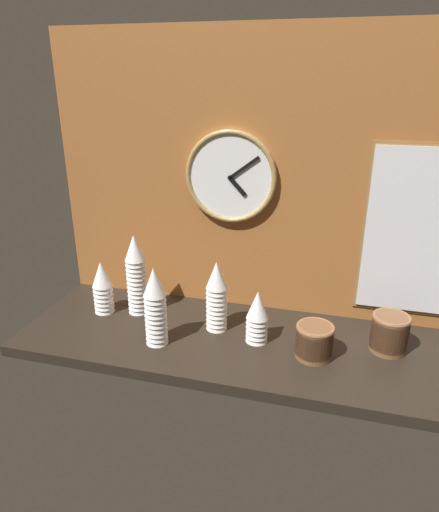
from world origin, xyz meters
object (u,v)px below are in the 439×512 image
Objects in this scene: cup_stack_center_right at (257,317)px; cup_stack_far_left at (102,287)px; wall_clock at (230,177)px; cup_stack_center_left at (155,306)px; menu_board at (413,233)px; bowl_stack_right at (314,340)px; bowl_stack_far_right at (390,332)px; cup_stack_center at (217,296)px; cup_stack_left at (136,275)px.

cup_stack_far_left is (-62.86, 5.47, 0.92)cm from cup_stack_center_right.
cup_stack_center_right is 0.56× the size of wall_clock.
cup_stack_center_left is 54.81cm from wall_clock.
wall_clock reaches higher than menu_board.
menu_board is (49.94, 25.15, 26.97)cm from cup_stack_center_right.
bowl_stack_right is 26.57cm from bowl_stack_far_right.
bowl_stack_far_right is at bearing -16.67° from wall_clock.
bowl_stack_far_right is at bearing 1.49° from cup_stack_center.
cup_stack_far_left is 65.87cm from wall_clock.
cup_stack_center_left is 93.62cm from menu_board.
wall_clock is at bearing 62.86° from cup_stack_center_left.
cup_stack_far_left reaches higher than bowl_stack_far_right.
cup_stack_center is at bearing -178.51° from bowl_stack_far_right.
cup_stack_center_right is 45.16cm from bowl_stack_far_right.
bowl_stack_far_right is at bearing 7.77° from cup_stack_center_right.
cup_stack_far_left is (-46.84, 0.95, -2.77)cm from cup_stack_center.
wall_clock is (46.84, 18.80, 42.32)cm from cup_stack_far_left.
wall_clock is at bearing 24.73° from cup_stack_left.
bowl_stack_far_right is 35.77cm from menu_board.
cup_stack_left reaches higher than cup_stack_center.
cup_stack_center is at bearing 166.07° from bowl_stack_right.
cup_stack_center_left is 0.46× the size of menu_board.
cup_stack_center is 0.77× the size of wall_clock.
bowl_stack_right is at bearing -156.51° from bowl_stack_far_right.
wall_clock reaches higher than cup_stack_center_left.
cup_stack_left is 1.52× the size of cup_stack_far_left.
cup_stack_far_left is at bearing 151.50° from cup_stack_center_left.
cup_stack_far_left is (-13.23, -3.32, -5.54)cm from cup_stack_left.
cup_stack_center_left reaches higher than bowl_stack_right.
cup_stack_left is at bearing 129.69° from cup_stack_center_left.
cup_stack_left is 33.99cm from cup_stack_center.
cup_stack_center_right reaches higher than bowl_stack_right.
bowl_stack_right is (36.32, -9.01, -7.31)cm from cup_stack_center.
wall_clock is (-0.01, 19.75, 39.56)cm from cup_stack_center.
cup_stack_left is at bearing 169.25° from bowl_stack_right.
wall_clock reaches higher than bowl_stack_right.
cup_stack_center is at bearing -1.16° from cup_stack_far_left.
cup_stack_left reaches higher than cup_stack_center_right.
cup_stack_center is 72.92cm from menu_board.
cup_stack_left is 0.52× the size of menu_board.
bowl_stack_right is at bearing -13.93° from cup_stack_center.
bowl_stack_far_right is at bearing 11.83° from cup_stack_center_left.
wall_clock is (-36.32, 28.76, 46.86)cm from bowl_stack_right.
cup_stack_center_right is at bearing -56.56° from wall_clock.
cup_stack_center_right is at bearing -15.75° from cup_stack_center.
wall_clock reaches higher than cup_stack_center.
cup_stack_center_left is at bearing -168.17° from bowl_stack_far_right.
menu_board is at bearing 74.52° from bowl_stack_far_right.
menu_board is at bearing 9.33° from cup_stack_left.
cup_stack_left is at bearing 169.96° from cup_stack_center_right.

